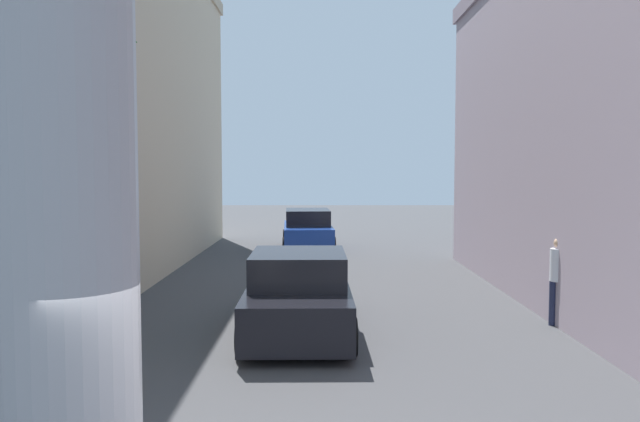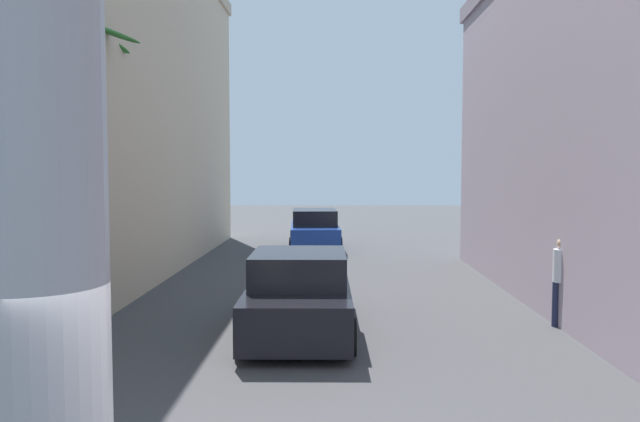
{
  "view_description": "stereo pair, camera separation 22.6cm",
  "coord_description": "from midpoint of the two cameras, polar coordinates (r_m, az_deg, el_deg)",
  "views": [
    {
      "loc": [
        -0.02,
        -3.86,
        3.07
      ],
      "look_at": [
        0.0,
        6.39,
        2.4
      ],
      "focal_mm": 35.0,
      "sensor_mm": 36.0,
      "label": 1
    },
    {
      "loc": [
        0.21,
        -3.86,
        3.07
      ],
      "look_at": [
        0.0,
        6.39,
        2.4
      ],
      "focal_mm": 35.0,
      "sensor_mm": 36.0,
      "label": 2
    }
  ],
  "objects": [
    {
      "name": "car_far",
      "position": [
        24.38,
        -1.49,
        -1.79
      ],
      "size": [
        2.14,
        4.52,
        1.56
      ],
      "color": "black",
      "rests_on": "ground"
    },
    {
      "name": "pedestrian_mid_right",
      "position": [
        13.19,
        20.43,
        -5.43
      ],
      "size": [
        0.39,
        0.39,
        1.75
      ],
      "color": "#1E233F",
      "rests_on": "ground"
    },
    {
      "name": "pedestrian_far_left",
      "position": [
        18.71,
        -16.9,
        -2.84
      ],
      "size": [
        0.45,
        0.45,
        1.69
      ],
      "color": "#3F3833",
      "rests_on": "ground"
    },
    {
      "name": "ground_plane",
      "position": [
        14.2,
        -0.48,
        -8.77
      ],
      "size": [
        83.27,
        83.27,
        0.0
      ],
      "primitive_type": "plane",
      "color": "#424244"
    },
    {
      "name": "car_lead",
      "position": [
        12.01,
        -2.58,
        -7.65
      ],
      "size": [
        2.04,
        4.89,
        1.56
      ],
      "color": "black",
      "rests_on": "ground"
    },
    {
      "name": "palm_tree_mid_left",
      "position": [
        14.2,
        -22.98,
        7.22
      ],
      "size": [
        2.96,
        3.03,
        6.33
      ],
      "color": "brown",
      "rests_on": "ground"
    }
  ]
}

